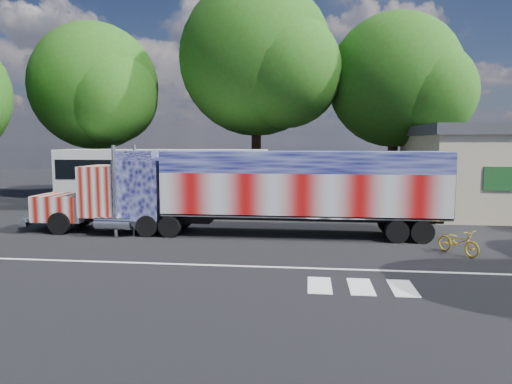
# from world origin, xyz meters

# --- Properties ---
(ground) EXTENTS (100.00, 100.00, 0.00)m
(ground) POSITION_xyz_m (0.00, 0.00, 0.00)
(ground) COLOR black
(lane_markings) EXTENTS (30.00, 2.67, 0.01)m
(lane_markings) POSITION_xyz_m (1.71, -3.77, 0.01)
(lane_markings) COLOR silver
(lane_markings) RESTS_ON ground
(semi_truck) EXTENTS (19.22, 3.04, 4.10)m
(semi_truck) POSITION_xyz_m (-0.21, 2.45, 2.11)
(semi_truck) COLOR black
(semi_truck) RESTS_ON ground
(coach_bus) EXTENTS (12.94, 3.01, 3.77)m
(coach_bus) POSITION_xyz_m (-6.61, 9.40, 1.95)
(coach_bus) COLOR silver
(coach_bus) RESTS_ON ground
(woman) EXTENTS (0.69, 0.57, 1.62)m
(woman) POSITION_xyz_m (-5.24, 1.50, 0.81)
(woman) COLOR slate
(woman) RESTS_ON ground
(bicycle) EXTENTS (1.55, 1.88, 0.96)m
(bicycle) POSITION_xyz_m (8.10, -0.39, 0.48)
(bicycle) COLOR gold
(bicycle) RESTS_ON ground
(tree_n_mid) EXTENTS (11.67, 11.11, 15.78)m
(tree_n_mid) POSITION_xyz_m (-1.25, 15.58, 10.16)
(tree_n_mid) COLOR black
(tree_n_mid) RESTS_ON ground
(tree_ne_a) EXTENTS (9.76, 9.29, 13.16)m
(tree_ne_a) POSITION_xyz_m (8.52, 15.30, 8.46)
(tree_ne_a) COLOR black
(tree_ne_a) RESTS_ON ground
(tree_nw_a) EXTENTS (9.79, 9.32, 12.99)m
(tree_nw_a) POSITION_xyz_m (-13.33, 14.88, 8.28)
(tree_nw_a) COLOR black
(tree_nw_a) RESTS_ON ground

